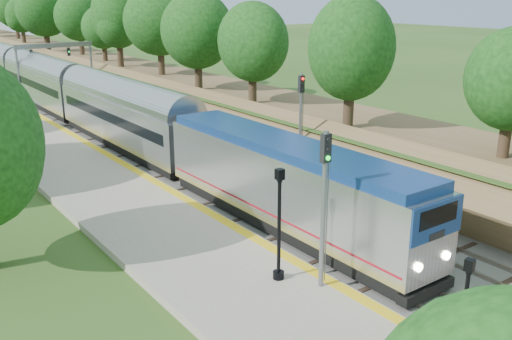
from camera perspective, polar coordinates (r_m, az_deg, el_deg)
ground at (r=22.20m, az=23.11°, el=-15.32°), size 320.00×320.00×0.00m
trackbed at (r=72.27m, az=-20.66°, el=7.18°), size 9.50×170.00×0.28m
platform at (r=29.65m, az=-10.18°, el=-5.29°), size 6.40×68.00×0.38m
yellow_stripe at (r=30.81m, az=-5.44°, el=-3.81°), size 0.55×68.00×0.01m
embankment at (r=74.61m, az=-14.60°, el=9.49°), size 10.64×170.00×11.70m
signal_gantry at (r=67.01m, az=-19.49°, el=10.70°), size 8.40×0.38×6.20m
lamppost_mid at (r=18.25m, az=19.90°, el=-14.56°), size 0.39×0.39×3.94m
lamppost_far at (r=22.63m, az=2.32°, el=-6.13°), size 0.46×0.46×4.65m
signal_platform at (r=21.55m, az=6.82°, el=-2.36°), size 0.37×0.29×6.29m
signal_farside at (r=36.12m, az=4.49°, el=5.57°), size 0.36×0.29×6.55m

